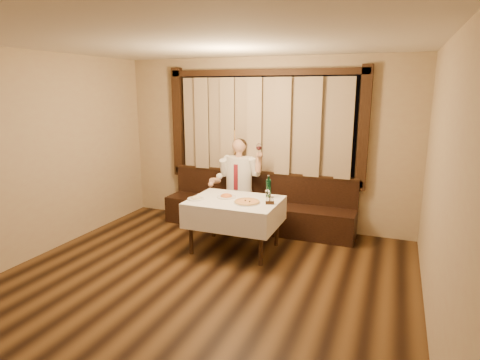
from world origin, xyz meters
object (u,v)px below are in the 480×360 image
at_px(banquette, 258,210).
at_px(pizza, 247,202).
at_px(pasta_cream, 196,197).
at_px(green_bottle, 268,188).
at_px(seated_man, 238,177).
at_px(cruet_caddy, 270,201).
at_px(pasta_red, 226,195).
at_px(dining_table, 235,207).

xyz_separation_m(banquette, pizza, (0.22, -1.12, 0.46)).
relative_size(pasta_cream, green_bottle, 0.70).
xyz_separation_m(pizza, seated_man, (-0.55, 1.03, 0.09)).
relative_size(pizza, cruet_caddy, 2.90).
height_order(pasta_red, cruet_caddy, cruet_caddy).
height_order(cruet_caddy, seated_man, seated_man).
xyz_separation_m(dining_table, pasta_cream, (-0.53, -0.19, 0.14)).
bearing_deg(pizza, pasta_cream, -173.34).
height_order(banquette, pizza, banquette).
relative_size(pasta_cream, seated_man, 0.16).
bearing_deg(pasta_red, green_bottle, 20.41).
distance_m(banquette, seated_man, 0.65).
distance_m(banquette, pizza, 1.23).
bearing_deg(dining_table, cruet_caddy, -3.40).
relative_size(banquette, pasta_red, 11.49).
xyz_separation_m(banquette, pasta_red, (-0.16, -0.96, 0.48)).
bearing_deg(pasta_cream, cruet_caddy, 8.34).
relative_size(cruet_caddy, seated_man, 0.09).
bearing_deg(green_bottle, cruet_caddy, -68.83).
distance_m(green_bottle, cruet_caddy, 0.35).
bearing_deg(banquette, pizza, -78.84).
bearing_deg(pasta_red, dining_table, -22.14).
xyz_separation_m(dining_table, pizza, (0.22, -0.10, 0.12)).
relative_size(banquette, dining_table, 2.52).
relative_size(pasta_red, cruet_caddy, 2.17).
bearing_deg(cruet_caddy, banquette, 98.15).
xyz_separation_m(pasta_red, cruet_caddy, (0.69, -0.10, 0.01)).
bearing_deg(pasta_cream, banquette, 66.35).
height_order(banquette, pasta_cream, banquette).
distance_m(banquette, cruet_caddy, 1.28).
relative_size(dining_table, pasta_red, 4.56).
bearing_deg(banquette, cruet_caddy, -63.32).
relative_size(dining_table, green_bottle, 3.80).
xyz_separation_m(dining_table, green_bottle, (0.41, 0.28, 0.25)).
bearing_deg(seated_man, cruet_caddy, -48.25).
bearing_deg(banquette, dining_table, -90.00).
relative_size(dining_table, pasta_cream, 5.45).
distance_m(pasta_cream, seated_man, 1.14).
height_order(pizza, pasta_cream, pasta_cream).
relative_size(green_bottle, seated_man, 0.22).
bearing_deg(pizza, seated_man, 118.14).
relative_size(banquette, pizza, 8.62).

